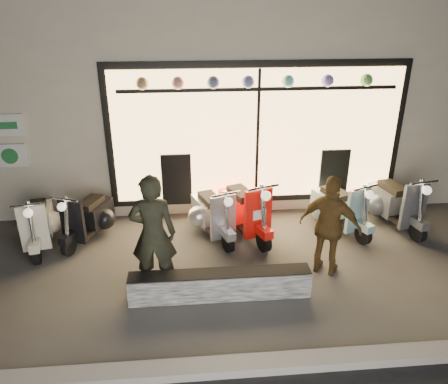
# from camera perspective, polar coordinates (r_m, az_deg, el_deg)

# --- Properties ---
(ground) EXTENTS (40.00, 40.00, 0.00)m
(ground) POSITION_cam_1_polar(r_m,az_deg,el_deg) (6.84, -0.12, -10.14)
(ground) COLOR #383533
(ground) RESTS_ON ground
(kerb) EXTENTS (40.00, 0.25, 0.12)m
(kerb) POSITION_cam_1_polar(r_m,az_deg,el_deg) (5.27, 1.93, -21.79)
(kerb) COLOR slate
(kerb) RESTS_ON ground
(shop_building) EXTENTS (10.20, 6.23, 4.20)m
(shop_building) POSITION_cam_1_polar(r_m,az_deg,el_deg) (10.78, -2.51, 14.65)
(shop_building) COLOR beige
(shop_building) RESTS_ON ground
(graffiti_barrier) EXTENTS (2.51, 0.28, 0.40)m
(graffiti_barrier) POSITION_cam_1_polar(r_m,az_deg,el_deg) (6.19, -0.52, -12.00)
(graffiti_barrier) COLOR black
(graffiti_barrier) RESTS_ON ground
(scooter_silver) EXTENTS (0.73, 1.37, 0.98)m
(scooter_silver) POSITION_cam_1_polar(r_m,az_deg,el_deg) (7.69, -1.68, -2.68)
(scooter_silver) COLOR black
(scooter_silver) RESTS_ON ground
(scooter_red) EXTENTS (0.82, 1.51, 1.08)m
(scooter_red) POSITION_cam_1_polar(r_m,az_deg,el_deg) (7.74, 2.38, -2.13)
(scooter_red) COLOR black
(scooter_red) RESTS_ON ground
(scooter_black) EXTENTS (0.75, 1.30, 0.94)m
(scooter_black) POSITION_cam_1_polar(r_m,az_deg,el_deg) (7.94, -17.03, -2.99)
(scooter_black) COLOR black
(scooter_black) RESTS_ON ground
(scooter_cream) EXTENTS (0.60, 1.36, 0.97)m
(scooter_cream) POSITION_cam_1_polar(r_m,az_deg,el_deg) (8.02, -23.06, -3.58)
(scooter_cream) COLOR black
(scooter_cream) RESTS_ON ground
(scooter_blue) EXTENTS (0.79, 1.37, 0.99)m
(scooter_blue) POSITION_cam_1_polar(r_m,az_deg,el_deg) (8.15, 14.44, -1.81)
(scooter_blue) COLOR black
(scooter_blue) RESTS_ON ground
(scooter_grey) EXTENTS (0.65, 1.46, 1.04)m
(scooter_grey) POSITION_cam_1_polar(r_m,az_deg,el_deg) (8.62, 21.18, -1.16)
(scooter_grey) COLOR black
(scooter_grey) RESTS_ON ground
(man) EXTENTS (0.66, 0.45, 1.75)m
(man) POSITION_cam_1_polar(r_m,az_deg,el_deg) (6.10, -9.24, -5.45)
(man) COLOR black
(man) RESTS_ON ground
(woman) EXTENTS (0.98, 0.81, 1.56)m
(woman) POSITION_cam_1_polar(r_m,az_deg,el_deg) (6.60, 13.67, -4.37)
(woman) COLOR brown
(woman) RESTS_ON ground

